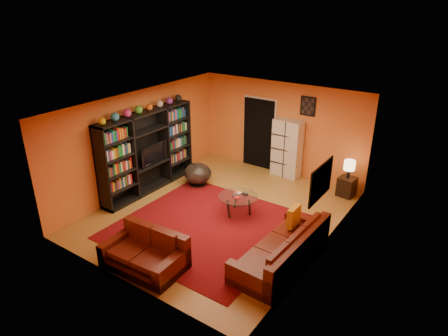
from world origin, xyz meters
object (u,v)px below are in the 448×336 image
Objects in this scene: coffee_table at (238,198)px; storage_cabinet at (287,149)px; entertainment_unit at (148,152)px; tv at (151,153)px; loveseat at (147,252)px; side_table at (347,187)px; bowl_chair at (198,173)px; sofa at (285,251)px; table_lamp at (349,166)px.

coffee_table is 2.65m from storage_cabinet.
entertainment_unit reaches higher than tv.
loveseat is 5.25m from storage_cabinet.
coffee_table is at bearing -126.80° from side_table.
loveseat is 3.61m from bowl_chair.
sofa reaches higher than coffee_table.
coffee_table is 1.84× the size of side_table.
sofa is 3.20× the size of bowl_chair.
side_table is 0.58m from table_lamp.
side_table is (3.54, 1.64, -0.07)m from bowl_chair.
entertainment_unit is 3.26× the size of coffee_table.
side_table is at bearing 29.97° from entertainment_unit.
sofa is at bearing -11.51° from entertainment_unit.
table_lamp is (1.78, 2.37, 0.41)m from coffee_table.
entertainment_unit is 0.11m from tv.
table_lamp reaches higher than loveseat.
coffee_table is at bearing 150.57° from sofa.
entertainment_unit reaches higher than sofa.
loveseat is at bearing -88.96° from storage_cabinet.
coffee_table is 1.97× the size of table_lamp.
tv is 1.85× the size of side_table.
table_lamp is (2.16, 4.97, 0.55)m from loveseat.
loveseat is at bearing -142.54° from sofa.
tv is 0.57× the size of storage_cabinet.
bowl_chair is at bearing -155.14° from side_table.
entertainment_unit reaches higher than side_table.
coffee_table is at bearing 3.90° from entertainment_unit.
sofa is 3.50m from table_lamp.
tv is at bearing -177.68° from coffee_table.
tv is at bearing -135.08° from bowl_chair.
entertainment_unit reaches higher than bowl_chair.
storage_cabinet is 1.95m from side_table.
side_table is at bearing -60.49° from tv.
storage_cabinet reaches higher than table_lamp.
entertainment_unit is 5.12m from table_lamp.
table_lamp is (1.85, -0.24, 0.01)m from storage_cabinet.
storage_cabinet reaches higher than tv.
coffee_table is at bearing -22.64° from bowl_chair.
tv is 3.41m from loveseat.
storage_cabinet reaches higher than coffee_table.
bowl_chair is 1.48× the size of side_table.
coffee_table is (2.61, 0.11, -0.57)m from tv.
bowl_chair is 3.90m from side_table.
side_table is at bearing -26.29° from loveseat.
sofa is at bearing -31.54° from coffee_table.
tv is 5.09m from side_table.
entertainment_unit is at bearing -134.27° from bowl_chair.
tv is 2.67m from coffee_table.
coffee_table is at bearing -84.03° from storage_cabinet.
sofa is 3.46m from side_table.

